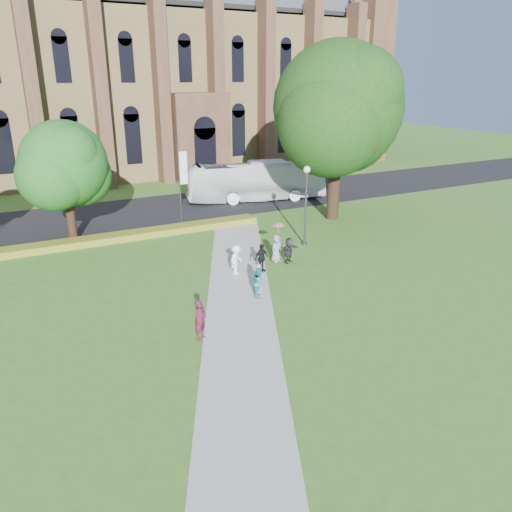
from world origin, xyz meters
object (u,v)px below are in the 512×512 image
pedestrian_0 (200,320)px  tour_coach (256,181)px  streetlamp (306,196)px  large_tree (338,108)px

pedestrian_0 → tour_coach: bearing=20.8°
streetlamp → large_tree: (5.50, 4.50, 5.07)m
large_tree → tour_coach: large_tree is taller
large_tree → pedestrian_0: bearing=-141.1°
streetlamp → pedestrian_0: (-10.85, -8.68, -2.37)m
streetlamp → tour_coach: (3.00, 12.67, -1.55)m
large_tree → pedestrian_0: 22.28m
tour_coach → pedestrian_0: 25.47m
large_tree → streetlamp: bearing=-140.7°
streetlamp → tour_coach: size_ratio=0.42×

